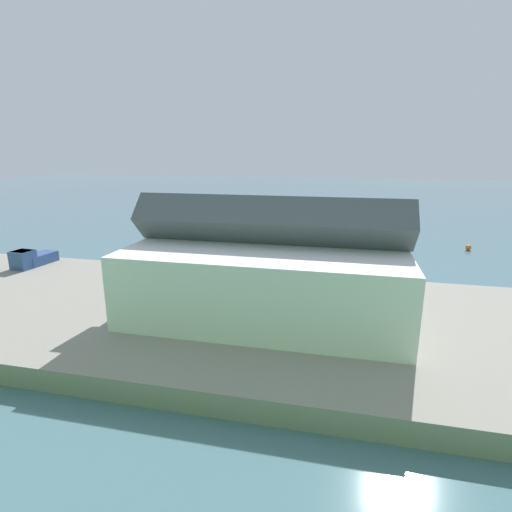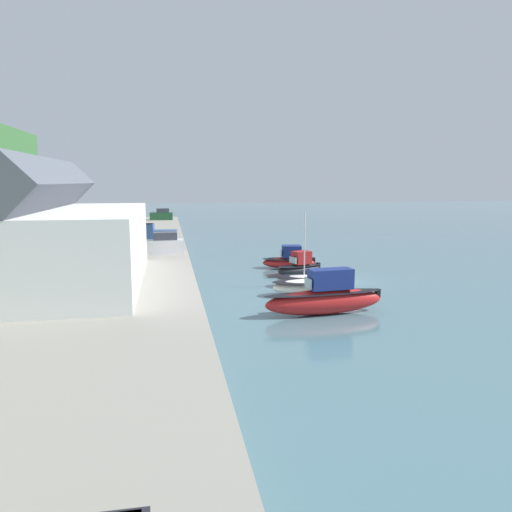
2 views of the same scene
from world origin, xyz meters
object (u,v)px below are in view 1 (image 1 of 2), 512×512
Objects in this scene: moored_boat_1 at (304,259)px; pickup_truck_0 at (31,259)px; moored_boat_0 at (350,259)px; moored_boat_4 at (213,250)px; moored_boat_2 at (281,257)px; mooring_buoy_0 at (468,248)px; moored_boat_3 at (243,252)px; parked_car_0 at (152,262)px.

moored_boat_1 is 30.23m from pickup_truck_0.
moored_boat_4 is (17.43, -1.88, -0.30)m from moored_boat_0.
moored_boat_2 reaches higher than moored_boat_4.
moored_boat_0 is 8.42m from moored_boat_2.
moored_boat_1 is 7.12× the size of mooring_buoy_0.
moored_boat_0 is at bearing -171.93° from moored_boat_2.
moored_boat_1 is 8.21m from moored_boat_3.
moored_boat_2 is 1.10× the size of moored_boat_4.
pickup_truck_0 reaches higher than moored_boat_4.
moored_boat_0 is at bearing -178.29° from moored_boat_4.
parked_car_0 reaches higher than moored_boat_0.
moored_boat_0 is 1.73× the size of moored_boat_3.
pickup_truck_0 is (24.78, 13.02, 1.72)m from moored_boat_2.
moored_boat_3 is 6.32× the size of mooring_buoy_0.
mooring_buoy_0 is (-49.12, -24.37, -1.88)m from pickup_truck_0.
moored_boat_1 is 3.09m from moored_boat_2.
moored_boat_2 is at bearing -175.82° from moored_boat_4.
moored_boat_2 is 8.02× the size of mooring_buoy_0.
moored_boat_2 is 5.17m from moored_boat_3.
parked_car_0 is (14.34, 10.83, 1.69)m from moored_boat_1.
parked_car_0 is 5.56× the size of mooring_buoy_0.
moored_boat_4 is (9.14, -0.59, 0.27)m from moored_boat_2.
pickup_truck_0 is at bearing 48.87° from moored_boat_4.
moored_boat_1 is 18.05m from parked_car_0.
mooring_buoy_0 is at bearing -178.74° from moored_boat_3.
moored_boat_0 is 1.96× the size of parked_car_0.
moored_boat_2 is at bearing -136.61° from parked_car_0.
mooring_buoy_0 is at bearing -149.69° from parked_car_0.
moored_boat_0 is 17.54m from moored_boat_4.
moored_boat_3 is 1.00× the size of pickup_truck_0.
mooring_buoy_0 is (-24.34, -11.34, -0.16)m from moored_boat_2.
moored_boat_4 is at bearing 17.82° from mooring_buoy_0.
moored_boat_1 is 1.12× the size of pickup_truck_0.
moored_boat_2 is at bearing 24.99° from mooring_buoy_0.
pickup_truck_0 reaches higher than mooring_buoy_0.
pickup_truck_0 is at bearing 13.56° from moored_boat_0.
moored_boat_1 is (5.38, -0.27, -0.44)m from moored_boat_0.
moored_boat_1 is 24.74m from mooring_buoy_0.
parked_car_0 is (19.73, 10.56, 1.25)m from moored_boat_0.
moored_boat_3 is (8.05, -1.61, 0.13)m from moored_boat_1.
moored_boat_0 is at bearing 153.25° from moored_boat_3.
moored_boat_0 reaches higher than moored_boat_1.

